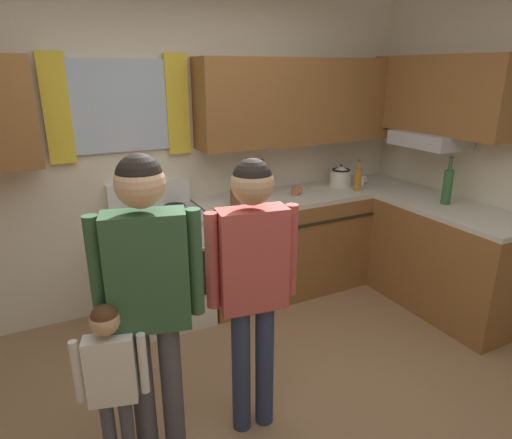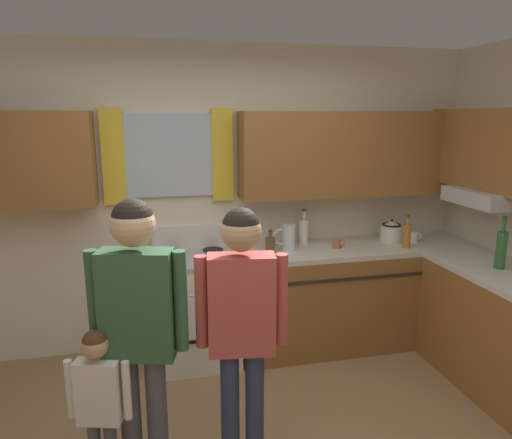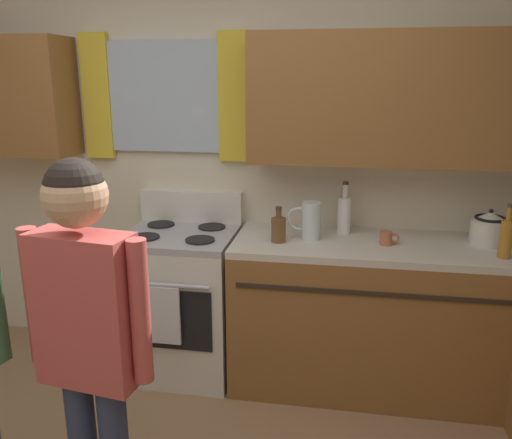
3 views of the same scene
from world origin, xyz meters
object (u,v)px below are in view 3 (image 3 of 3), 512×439
(adult_in_plaid, at_px, (87,325))
(bottle_oil_amber, at_px, (506,238))
(cup_terracotta, at_px, (387,238))
(water_pitcher, at_px, (310,221))
(stove_oven, at_px, (182,299))
(bottle_milk_white, at_px, (344,214))
(bottle_squat_brown, at_px, (278,229))
(stovetop_kettle, at_px, (489,228))

(adult_in_plaid, bearing_deg, bottle_oil_amber, 35.95)
(cup_terracotta, relative_size, water_pitcher, 0.49)
(stove_oven, relative_size, adult_in_plaid, 0.71)
(water_pitcher, relative_size, adult_in_plaid, 0.14)
(stove_oven, bearing_deg, bottle_oil_amber, -4.89)
(stove_oven, distance_m, bottle_milk_white, 1.13)
(stove_oven, xyz_separation_m, bottle_squat_brown, (0.61, -0.08, 0.51))
(cup_terracotta, bearing_deg, bottle_oil_amber, -11.36)
(water_pitcher, xyz_separation_m, adult_in_plaid, (-0.67, -1.37, -0.03))
(bottle_squat_brown, relative_size, stovetop_kettle, 0.75)
(bottle_oil_amber, xyz_separation_m, bottle_milk_white, (-0.82, 0.31, 0.01))
(stove_oven, distance_m, stovetop_kettle, 1.85)
(bottle_squat_brown, bearing_deg, adult_in_plaid, -110.94)
(stove_oven, xyz_separation_m, water_pitcher, (0.78, -0.00, 0.54))
(bottle_oil_amber, distance_m, adult_in_plaid, 2.08)
(stove_oven, distance_m, bottle_oil_amber, 1.88)
(bottle_squat_brown, xyz_separation_m, cup_terracotta, (0.60, 0.04, -0.04))
(stovetop_kettle, xyz_separation_m, adult_in_plaid, (-1.66, -1.43, -0.01))
(stove_oven, bearing_deg, stovetop_kettle, 1.94)
(bottle_oil_amber, relative_size, water_pitcher, 1.30)
(stovetop_kettle, bearing_deg, bottle_milk_white, 173.02)
(bottle_milk_white, height_order, water_pitcher, bottle_milk_white)
(cup_terracotta, bearing_deg, water_pitcher, 175.81)
(stovetop_kettle, distance_m, water_pitcher, 0.99)
(water_pitcher, bearing_deg, bottle_milk_white, 39.93)
(stovetop_kettle, distance_m, adult_in_plaid, 2.19)
(cup_terracotta, relative_size, adult_in_plaid, 0.07)
(bottle_squat_brown, height_order, adult_in_plaid, adult_in_plaid)
(water_pitcher, distance_m, adult_in_plaid, 1.52)
(bottle_milk_white, bearing_deg, water_pitcher, -140.07)
(water_pitcher, bearing_deg, bottle_squat_brown, -156.27)
(stovetop_kettle, height_order, water_pitcher, water_pitcher)
(bottle_squat_brown, distance_m, bottle_oil_amber, 1.19)
(bottle_oil_amber, xyz_separation_m, stovetop_kettle, (-0.03, 0.21, -0.01))
(water_pitcher, height_order, adult_in_plaid, adult_in_plaid)
(bottle_squat_brown, xyz_separation_m, bottle_oil_amber, (1.19, -0.07, 0.03))
(bottle_squat_brown, height_order, stovetop_kettle, stovetop_kettle)
(bottle_milk_white, bearing_deg, bottle_squat_brown, -146.95)
(bottle_oil_amber, height_order, cup_terracotta, bottle_oil_amber)
(bottle_oil_amber, bearing_deg, water_pitcher, 171.66)
(bottle_milk_white, xyz_separation_m, cup_terracotta, (0.24, -0.19, -0.08))
(bottle_milk_white, bearing_deg, stovetop_kettle, -6.98)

